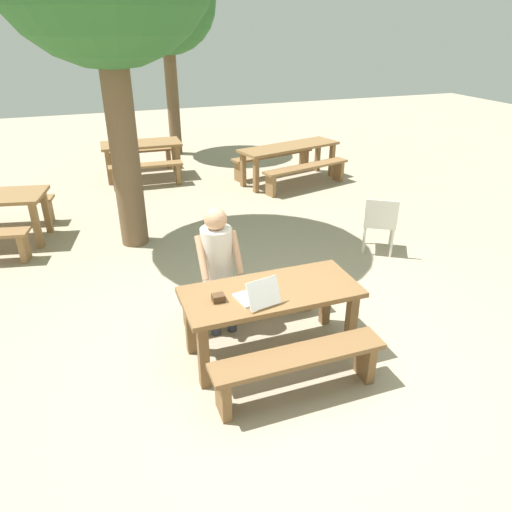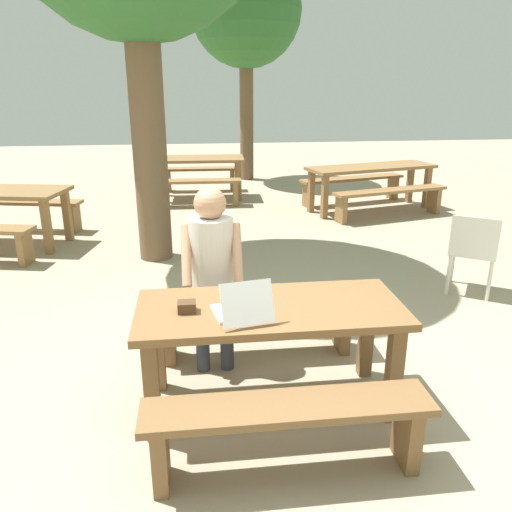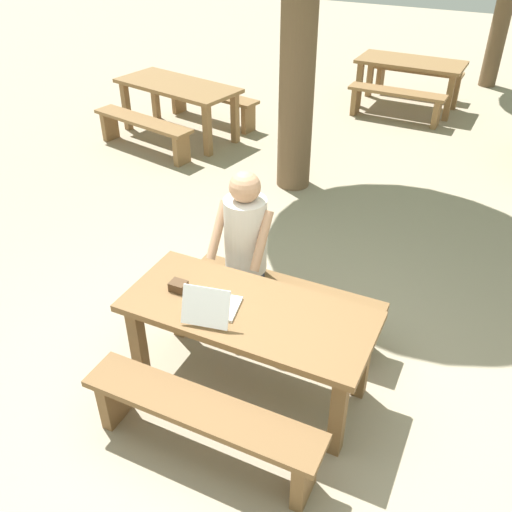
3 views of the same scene
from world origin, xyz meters
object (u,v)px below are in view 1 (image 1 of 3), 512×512
(picnic_table_rear, at_px, (141,149))
(picnic_table_distant, at_px, (289,151))
(tree_right, at_px, (165,3))
(laptop, at_px, (257,295))
(plastic_chair, at_px, (380,223))
(person_seated, at_px, (218,260))
(picnic_table_front, at_px, (271,300))
(small_pouch, at_px, (218,298))

(picnic_table_rear, height_order, picnic_table_distant, picnic_table_rear)
(tree_right, bearing_deg, laptop, -96.12)
(plastic_chair, xyz_separation_m, tree_right, (-1.57, 6.63, 2.90))
(person_seated, xyz_separation_m, picnic_table_rear, (-0.01, 5.81, -0.18))
(picnic_table_front, bearing_deg, person_seated, 118.71)
(picnic_table_front, relative_size, picnic_table_rear, 1.03)
(tree_right, bearing_deg, small_pouch, -98.47)
(picnic_table_front, xyz_separation_m, plastic_chair, (2.28, 1.61, -0.14))
(picnic_table_rear, relative_size, picnic_table_distant, 0.73)
(small_pouch, bearing_deg, picnic_table_rear, 88.48)
(picnic_table_front, bearing_deg, laptop, -142.51)
(picnic_table_front, bearing_deg, picnic_table_distant, 64.66)
(laptop, bearing_deg, tree_right, -106.87)
(picnic_table_front, height_order, person_seated, person_seated)
(laptop, distance_m, picnic_table_rear, 6.59)
(plastic_chair, bearing_deg, laptop, 68.53)
(laptop, bearing_deg, small_pouch, -31.22)
(picnic_table_rear, bearing_deg, picnic_table_distant, -22.42)
(plastic_chair, bearing_deg, picnic_table_front, 68.34)
(small_pouch, height_order, plastic_chair, plastic_chair)
(laptop, height_order, picnic_table_distant, laptop)
(laptop, relative_size, picnic_table_distant, 0.18)
(picnic_table_front, xyz_separation_m, laptop, (-0.19, -0.15, 0.18))
(laptop, relative_size, tree_right, 0.09)
(picnic_table_front, height_order, laptop, laptop)
(picnic_table_front, relative_size, plastic_chair, 2.03)
(picnic_table_distant, bearing_deg, small_pouch, -134.17)
(picnic_table_front, bearing_deg, tree_right, 85.10)
(person_seated, height_order, picnic_table_distant, person_seated)
(person_seated, bearing_deg, picnic_table_front, -61.29)
(picnic_table_rear, bearing_deg, plastic_chair, -59.41)
(plastic_chair, height_order, picnic_table_distant, plastic_chair)
(picnic_table_front, bearing_deg, plastic_chair, 35.15)
(plastic_chair, xyz_separation_m, picnic_table_distant, (0.17, 3.56, 0.17))
(picnic_table_rear, xyz_separation_m, tree_right, (1.06, 1.80, 2.74))
(picnic_table_front, height_order, picnic_table_distant, picnic_table_distant)
(picnic_table_distant, distance_m, tree_right, 4.46)
(small_pouch, bearing_deg, person_seated, 74.51)
(plastic_chair, xyz_separation_m, picnic_table_rear, (-2.63, 4.83, 0.17))
(person_seated, relative_size, tree_right, 0.30)
(small_pouch, xyz_separation_m, picnic_table_rear, (0.17, 6.46, -0.13))
(laptop, distance_m, plastic_chair, 3.05)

